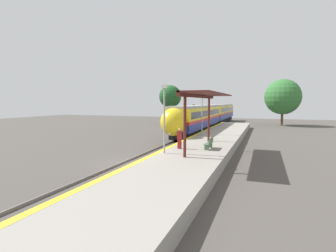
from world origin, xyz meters
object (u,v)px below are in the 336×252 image
railway_signal (194,114)px  lamppost_mid (202,110)px  lamppost_near (164,114)px  platform_bench (209,143)px  train (211,115)px  person_waiting (180,138)px

railway_signal → lamppost_mid: lamppost_mid is taller
railway_signal → lamppost_near: bearing=-80.0°
platform_bench → lamppost_near: bearing=-133.6°
train → platform_bench: train is taller
train → lamppost_mid: bearing=-82.3°
railway_signal → platform_bench: bearing=-72.1°
train → lamppost_mid: (2.29, -16.87, 1.35)m
person_waiting → railway_signal: (-4.81, 22.52, 0.89)m
platform_bench → railway_signal: size_ratio=0.39×
railway_signal → lamppost_near: size_ratio=0.85×
person_waiting → lamppost_mid: bearing=92.8°
railway_signal → lamppost_mid: (4.34, -12.70, 1.12)m
platform_bench → railway_signal: (-7.05, 21.79, 1.24)m
lamppost_near → person_waiting: bearing=77.4°
person_waiting → lamppost_mid: lamppost_mid is taller
train → lamppost_near: 28.92m
platform_bench → person_waiting: (-2.24, -0.73, 0.36)m
platform_bench → lamppost_mid: 9.77m
train → platform_bench: bearing=-79.1°
lamppost_mid → railway_signal: bearing=108.9°
railway_signal → person_waiting: bearing=-77.9°
train → lamppost_mid: 17.07m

